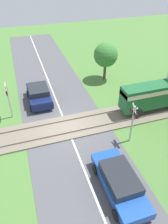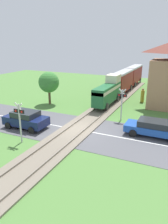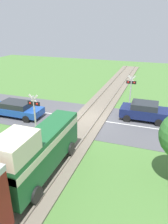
{
  "view_description": "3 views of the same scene",
  "coord_description": "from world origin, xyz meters",
  "views": [
    {
      "loc": [
        12.55,
        -2.71,
        10.92
      ],
      "look_at": [
        0.0,
        1.36,
        1.2
      ],
      "focal_mm": 35.0,
      "sensor_mm": 36.0,
      "label": 1
    },
    {
      "loc": [
        7.82,
        -15.44,
        7.3
      ],
      "look_at": [
        0.0,
        1.36,
        1.2
      ],
      "focal_mm": 35.0,
      "sensor_mm": 36.0,
      "label": 2
    },
    {
      "loc": [
        -5.12,
        15.85,
        7.6
      ],
      "look_at": [
        0.0,
        1.36,
        1.2
      ],
      "focal_mm": 35.0,
      "sensor_mm": 36.0,
      "label": 3
    }
  ],
  "objects": [
    {
      "name": "crossing_signal_east_approach",
      "position": [
        2.72,
        3.89,
        1.99
      ],
      "size": [
        0.9,
        0.18,
        3.1
      ],
      "color": "#B7B7B7",
      "rests_on": "ground_plane"
    },
    {
      "name": "tree_roadside_hedge",
      "position": [
        -6.6,
        5.77,
        2.62
      ],
      "size": [
        2.41,
        2.41,
        3.84
      ],
      "color": "brown",
      "rests_on": "ground_plane"
    },
    {
      "name": "car_near_crossing",
      "position": [
        -4.27,
        -1.44,
        0.8
      ],
      "size": [
        3.81,
        1.99,
        1.51
      ],
      "color": "#141E4C",
      "rests_on": "ground_plane"
    },
    {
      "name": "car_far_side",
      "position": [
        6.12,
        1.44,
        0.71
      ],
      "size": [
        4.57,
        1.91,
        1.32
      ],
      "color": "#1E4CA8",
      "rests_on": "ground_plane"
    },
    {
      "name": "crossing_signal_west_approach",
      "position": [
        -2.72,
        -3.89,
        1.99
      ],
      "size": [
        0.9,
        0.18,
        3.1
      ],
      "color": "#B7B7B7",
      "rests_on": "ground_plane"
    },
    {
      "name": "ground_plane",
      "position": [
        0.0,
        0.0,
        0.0
      ],
      "size": [
        60.0,
        60.0,
        0.0
      ],
      "primitive_type": "plane",
      "color": "#4C7A38"
    },
    {
      "name": "road_surface",
      "position": [
        0.0,
        0.0,
        0.01
      ],
      "size": [
        48.0,
        6.4,
        0.02
      ],
      "color": "#515156",
      "rests_on": "ground_plane"
    },
    {
      "name": "track_bed",
      "position": [
        0.0,
        0.0,
        0.07
      ],
      "size": [
        2.8,
        48.0,
        0.24
      ],
      "color": "#756B5B",
      "rests_on": "ground_plane"
    }
  ]
}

